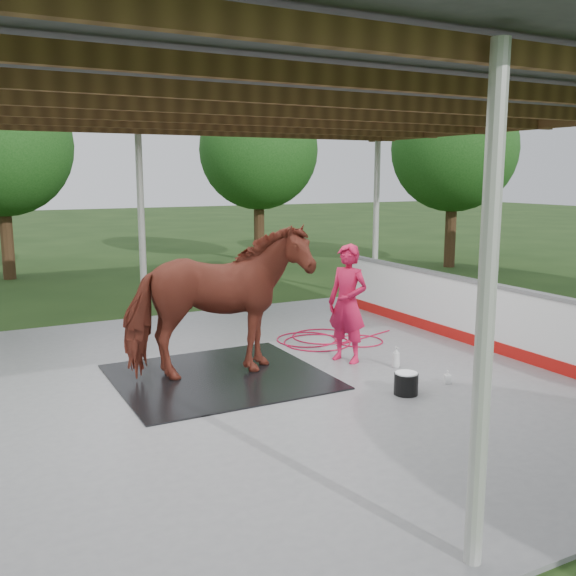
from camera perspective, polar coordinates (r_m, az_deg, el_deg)
name	(u,v)px	position (r m, az deg, el deg)	size (l,w,h in m)	color
ground	(235,389)	(9.20, -4.76, -8.97)	(100.00, 100.00, 0.00)	#1E3814
concrete_slab	(235,388)	(9.19, -4.76, -8.83)	(12.00, 10.00, 0.05)	slate
pavilion_structure	(230,99)	(8.75, -5.15, 16.39)	(12.60, 10.60, 4.05)	beige
dasher_board	(480,316)	(11.55, 16.73, -2.37)	(0.16, 8.00, 1.15)	#B4120F
tree_belt	(226,119)	(9.68, -5.55, 14.72)	(28.00, 28.00, 5.80)	#382314
rubber_mat	(219,377)	(9.58, -6.13, -7.83)	(2.94, 2.76, 0.02)	black
horse	(218,302)	(9.30, -6.26, -1.23)	(1.20, 2.63, 2.22)	maroon
handler	(348,303)	(10.15, 5.32, -1.37)	(0.68, 0.45, 1.88)	#C91541
wash_bucket	(406,383)	(8.93, 10.45, -8.32)	(0.33, 0.33, 0.31)	black
soap_bottle_a	(396,357)	(10.09, 9.59, -6.09)	(0.13, 0.13, 0.33)	silver
soap_bottle_b	(448,377)	(9.51, 14.00, -7.68)	(0.09, 0.09, 0.19)	#338CD8
hose_coil	(323,340)	(11.59, 3.12, -4.61)	(2.27, 1.57, 0.02)	#A90C30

